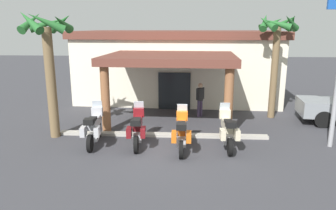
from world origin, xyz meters
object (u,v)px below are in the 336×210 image
(motorcycle_maroon, at_px, (137,129))
(pedestrian, at_px, (200,97))
(motorcycle_silver, at_px, (94,128))
(motorcycle_cream, at_px, (227,131))
(motorcycle_orange, at_px, (182,133))
(palm_tree_near_portico, at_px, (277,39))
(palm_tree_roadside, at_px, (48,48))
(motel_building, at_px, (178,64))

(motorcycle_maroon, distance_m, pedestrian, 5.10)
(motorcycle_silver, xyz_separation_m, motorcycle_cream, (5.20, -0.02, 0.00))
(motorcycle_orange, relative_size, motorcycle_cream, 1.00)
(motorcycle_cream, height_order, palm_tree_near_portico, palm_tree_near_portico)
(pedestrian, height_order, palm_tree_roadside, palm_tree_roadside)
(motel_building, height_order, pedestrian, motel_building)
(motorcycle_cream, bearing_deg, palm_tree_near_portico, -33.75)
(motel_building, relative_size, motorcycle_orange, 5.77)
(motorcycle_silver, xyz_separation_m, motorcycle_orange, (3.47, -0.38, 0.00))
(motorcycle_maroon, bearing_deg, pedestrian, -34.73)
(pedestrian, bearing_deg, motorcycle_maroon, 109.78)
(motorcycle_silver, relative_size, motorcycle_orange, 1.00)
(motorcycle_orange, relative_size, pedestrian, 1.25)
(motorcycle_cream, relative_size, palm_tree_roadside, 0.42)
(motorcycle_silver, bearing_deg, motorcycle_maroon, -94.22)
(pedestrian, bearing_deg, palm_tree_roadside, 79.58)
(motorcycle_orange, xyz_separation_m, pedestrian, (0.83, 4.78, 0.33))
(palm_tree_near_portico, bearing_deg, motorcycle_silver, -150.55)
(motorcycle_cream, bearing_deg, motorcycle_silver, 87.64)
(pedestrian, relative_size, palm_tree_roadside, 0.34)
(palm_tree_near_portico, bearing_deg, motorcycle_orange, -132.74)
(motorcycle_maroon, height_order, motorcycle_cream, same)
(motorcycle_maroon, relative_size, palm_tree_roadside, 0.42)
(motel_building, relative_size, motorcycle_cream, 5.76)
(pedestrian, xyz_separation_m, palm_tree_roadside, (-6.24, -3.53, 2.71))
(motorcycle_silver, distance_m, palm_tree_roadside, 3.72)
(motorcycle_orange, relative_size, palm_tree_near_portico, 0.42)
(motorcycle_silver, relative_size, palm_tree_roadside, 0.42)
(motorcycle_orange, height_order, palm_tree_near_portico, palm_tree_near_portico)
(motel_building, xyz_separation_m, motorcycle_silver, (-3.01, -8.89, -1.51))
(motorcycle_silver, distance_m, motorcycle_maroon, 1.73)
(motorcycle_silver, relative_size, pedestrian, 1.25)
(palm_tree_roadside, bearing_deg, pedestrian, 29.47)
(motel_building, xyz_separation_m, motorcycle_cream, (2.18, -8.91, -1.51))
(motorcycle_maroon, relative_size, pedestrian, 1.25)
(motorcycle_silver, distance_m, motorcycle_cream, 5.20)
(motorcycle_silver, bearing_deg, motorcycle_orange, -100.76)
(motorcycle_silver, xyz_separation_m, motorcycle_maroon, (1.73, 0.01, 0.00))
(motorcycle_silver, bearing_deg, palm_tree_roadside, 61.38)
(motorcycle_silver, height_order, motorcycle_orange, same)
(motorcycle_cream, relative_size, pedestrian, 1.25)
(motorcycle_maroon, relative_size, motorcycle_orange, 1.00)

